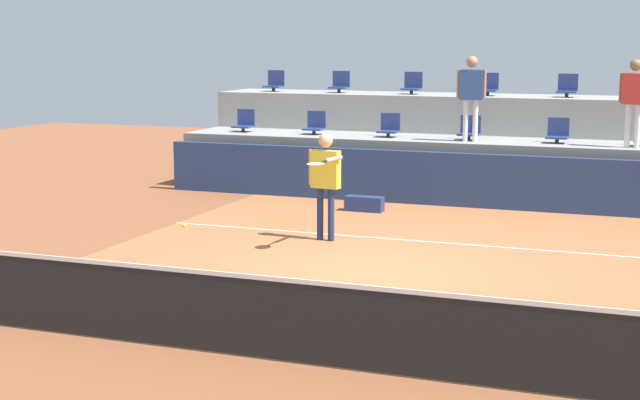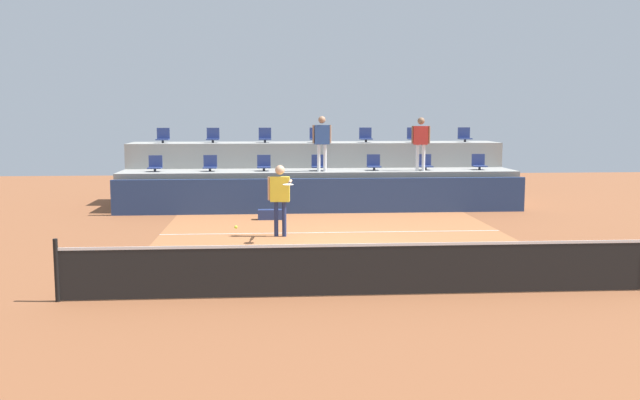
% 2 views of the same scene
% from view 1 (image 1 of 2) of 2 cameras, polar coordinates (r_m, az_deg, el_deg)
% --- Properties ---
extents(ground_plane, '(40.00, 40.00, 0.00)m').
position_cam_1_polar(ground_plane, '(13.83, 2.94, -4.43)').
color(ground_plane, brown).
extents(court_inner_paint, '(9.00, 10.00, 0.01)m').
position_cam_1_polar(court_inner_paint, '(14.76, 4.11, -3.53)').
color(court_inner_paint, '#A36038').
rests_on(court_inner_paint, ground_plane).
extents(court_service_line, '(9.00, 0.06, 0.00)m').
position_cam_1_polar(court_service_line, '(16.07, 5.52, -2.45)').
color(court_service_line, silver).
rests_on(court_service_line, ground_plane).
extents(tennis_net, '(10.48, 0.08, 1.07)m').
position_cam_1_polar(tennis_net, '(10.08, -3.96, -6.84)').
color(tennis_net, black).
rests_on(tennis_net, ground_plane).
extents(sponsor_backboard, '(13.00, 0.16, 1.10)m').
position_cam_1_polar(sponsor_backboard, '(19.43, 8.30, 1.21)').
color(sponsor_backboard, navy).
rests_on(sponsor_backboard, ground_plane).
extents(seating_tier_lower, '(13.00, 1.80, 1.25)m').
position_cam_1_polar(seating_tier_lower, '(20.68, 9.07, 1.91)').
color(seating_tier_lower, gray).
rests_on(seating_tier_lower, ground_plane).
extents(seating_tier_upper, '(13.00, 1.80, 2.10)m').
position_cam_1_polar(seating_tier_upper, '(22.38, 10.02, 3.56)').
color(seating_tier_upper, gray).
rests_on(seating_tier_upper, ground_plane).
extents(stadium_chair_lower_far_left, '(0.44, 0.40, 0.52)m').
position_cam_1_polar(stadium_chair_lower_far_left, '(22.19, -4.57, 4.70)').
color(stadium_chair_lower_far_left, '#2D2D33').
rests_on(stadium_chair_lower_far_left, seating_tier_lower).
extents(stadium_chair_lower_left, '(0.44, 0.40, 0.52)m').
position_cam_1_polar(stadium_chair_lower_left, '(21.50, -0.29, 4.57)').
color(stadium_chair_lower_left, '#2D2D33').
rests_on(stadium_chair_lower_left, seating_tier_lower).
extents(stadium_chair_lower_mid_left, '(0.44, 0.40, 0.52)m').
position_cam_1_polar(stadium_chair_lower_mid_left, '(20.95, 4.21, 4.41)').
color(stadium_chair_lower_mid_left, '#2D2D33').
rests_on(stadium_chair_lower_mid_left, seating_tier_lower).
extents(stadium_chair_lower_center, '(0.44, 0.40, 0.52)m').
position_cam_1_polar(stadium_chair_lower_center, '(20.52, 9.02, 4.21)').
color(stadium_chair_lower_center, '#2D2D33').
rests_on(stadium_chair_lower_center, seating_tier_lower).
extents(stadium_chair_lower_mid_right, '(0.44, 0.40, 0.52)m').
position_cam_1_polar(stadium_chair_lower_mid_right, '(20.24, 14.16, 3.97)').
color(stadium_chair_lower_mid_right, '#2D2D33').
rests_on(stadium_chair_lower_mid_right, seating_tier_lower).
extents(stadium_chair_upper_far_left, '(0.44, 0.40, 0.52)m').
position_cam_1_polar(stadium_chair_upper_far_left, '(23.77, -2.74, 7.09)').
color(stadium_chair_upper_far_left, '#2D2D33').
rests_on(stadium_chair_upper_far_left, seating_tier_upper).
extents(stadium_chair_upper_left, '(0.44, 0.40, 0.52)m').
position_cam_1_polar(stadium_chair_upper_left, '(23.15, 1.22, 7.03)').
color(stadium_chair_upper_left, '#2D2D33').
rests_on(stadium_chair_upper_left, seating_tier_upper).
extents(stadium_chair_upper_mid_left, '(0.44, 0.40, 0.52)m').
position_cam_1_polar(stadium_chair_upper_mid_left, '(22.61, 5.60, 6.93)').
color(stadium_chair_upper_mid_left, '#2D2D33').
rests_on(stadium_chair_upper_mid_left, seating_tier_upper).
extents(stadium_chair_upper_center, '(0.44, 0.40, 0.52)m').
position_cam_1_polar(stadium_chair_upper_center, '(22.22, 10.12, 6.78)').
color(stadium_chair_upper_center, '#2D2D33').
rests_on(stadium_chair_upper_center, seating_tier_upper).
extents(stadium_chair_upper_mid_right, '(0.44, 0.40, 0.52)m').
position_cam_1_polar(stadium_chair_upper_mid_right, '(21.97, 14.71, 6.59)').
color(stadium_chair_upper_mid_right, '#2D2D33').
rests_on(stadium_chair_upper_mid_right, seating_tier_upper).
extents(tennis_player, '(0.64, 1.28, 1.83)m').
position_cam_1_polar(tennis_player, '(15.81, 0.31, 1.55)').
color(tennis_player, navy).
rests_on(tennis_player, ground_plane).
extents(spectator_leaning_on_rail, '(0.62, 0.25, 1.79)m').
position_cam_1_polar(spectator_leaning_on_rail, '(20.07, 9.12, 6.60)').
color(spectator_leaning_on_rail, white).
rests_on(spectator_leaning_on_rail, seating_tier_lower).
extents(spectator_in_grey, '(0.60, 0.29, 1.74)m').
position_cam_1_polar(spectator_in_grey, '(19.69, 18.44, 6.08)').
color(spectator_in_grey, white).
rests_on(spectator_in_grey, seating_tier_lower).
extents(tennis_ball, '(0.07, 0.07, 0.07)m').
position_cam_1_polar(tennis_ball, '(13.45, -8.22, -1.53)').
color(tennis_ball, '#CCE033').
extents(equipment_bag, '(0.76, 0.28, 0.30)m').
position_cam_1_polar(equipment_bag, '(18.76, 2.69, -0.23)').
color(equipment_bag, navy).
rests_on(equipment_bag, ground_plane).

